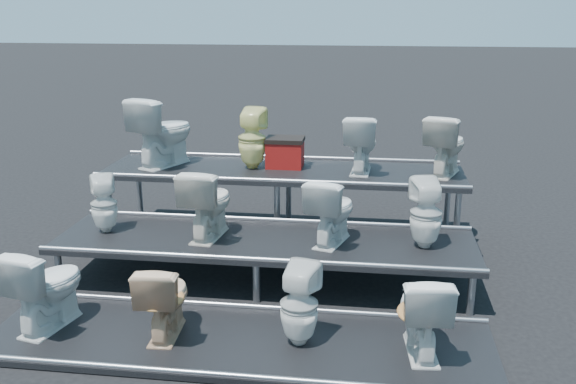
# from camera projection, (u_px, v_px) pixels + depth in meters

# --- Properties ---
(ground) EXTENTS (80.00, 80.00, 0.00)m
(ground) POSITION_uv_depth(u_px,v_px,m) (265.00, 281.00, 6.58)
(ground) COLOR black
(ground) RESTS_ON ground
(tier_front) EXTENTS (4.20, 1.20, 0.06)m
(tier_front) POSITION_uv_depth(u_px,v_px,m) (239.00, 342.00, 5.33)
(tier_front) COLOR black
(tier_front) RESTS_ON ground
(tier_mid) EXTENTS (4.20, 1.20, 0.46)m
(tier_mid) POSITION_uv_depth(u_px,v_px,m) (265.00, 260.00, 6.51)
(tier_mid) COLOR black
(tier_mid) RESTS_ON ground
(tier_back) EXTENTS (4.20, 1.20, 0.86)m
(tier_back) POSITION_uv_depth(u_px,v_px,m) (283.00, 204.00, 7.69)
(tier_back) COLOR black
(tier_back) RESTS_ON ground
(toilet_0) EXTENTS (0.56, 0.80, 0.74)m
(toilet_0) POSITION_uv_depth(u_px,v_px,m) (46.00, 286.00, 5.44)
(toilet_0) COLOR silver
(toilet_0) RESTS_ON tier_front
(toilet_1) EXTENTS (0.40, 0.66, 0.66)m
(toilet_1) POSITION_uv_depth(u_px,v_px,m) (164.00, 298.00, 5.31)
(toilet_1) COLOR tan
(toilet_1) RESTS_ON tier_front
(toilet_2) EXTENTS (0.38, 0.38, 0.69)m
(toilet_2) POSITION_uv_depth(u_px,v_px,m) (299.00, 305.00, 5.16)
(toilet_2) COLOR silver
(toilet_2) RESTS_ON tier_front
(toilet_3) EXTENTS (0.45, 0.71, 0.70)m
(toilet_3) POSITION_uv_depth(u_px,v_px,m) (422.00, 312.00, 5.03)
(toilet_3) COLOR silver
(toilet_3) RESTS_ON tier_front
(toilet_4) EXTENTS (0.36, 0.36, 0.60)m
(toilet_4) POSITION_uv_depth(u_px,v_px,m) (104.00, 204.00, 6.58)
(toilet_4) COLOR silver
(toilet_4) RESTS_ON tier_mid
(toilet_5) EXTENTS (0.48, 0.75, 0.72)m
(toilet_5) POSITION_uv_depth(u_px,v_px,m) (208.00, 202.00, 6.42)
(toilet_5) COLOR silver
(toilet_5) RESTS_ON tier_mid
(toilet_6) EXTENTS (0.55, 0.74, 0.67)m
(toilet_6) POSITION_uv_depth(u_px,v_px,m) (332.00, 210.00, 6.27)
(toilet_6) COLOR silver
(toilet_6) RESTS_ON tier_mid
(toilet_7) EXTENTS (0.37, 0.38, 0.68)m
(toilet_7) POSITION_uv_depth(u_px,v_px,m) (426.00, 213.00, 6.15)
(toilet_7) COLOR silver
(toilet_7) RESTS_ON tier_mid
(toilet_8) EXTENTS (0.76, 0.93, 0.83)m
(toilet_8) POSITION_uv_depth(u_px,v_px,m) (163.00, 131.00, 7.64)
(toilet_8) COLOR silver
(toilet_8) RESTS_ON tier_back
(toilet_9) EXTENTS (0.36, 0.36, 0.72)m
(toilet_9) POSITION_uv_depth(u_px,v_px,m) (252.00, 138.00, 7.52)
(toilet_9) COLOR #EDE792
(toilet_9) RESTS_ON tier_back
(toilet_10) EXTENTS (0.41, 0.68, 0.67)m
(toilet_10) POSITION_uv_depth(u_px,v_px,m) (361.00, 143.00, 7.36)
(toilet_10) COLOR silver
(toilet_10) RESTS_ON tier_back
(toilet_11) EXTENTS (0.60, 0.77, 0.69)m
(toilet_11) POSITION_uv_depth(u_px,v_px,m) (446.00, 145.00, 7.23)
(toilet_11) COLOR silver
(toilet_11) RESTS_ON tier_back
(red_crate) EXTENTS (0.43, 0.34, 0.31)m
(red_crate) POSITION_uv_depth(u_px,v_px,m) (285.00, 154.00, 7.63)
(red_crate) COLOR maroon
(red_crate) RESTS_ON tier_back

